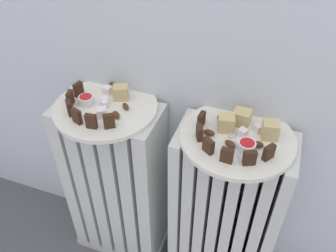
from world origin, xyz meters
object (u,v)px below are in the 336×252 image
object	(u,v)px
jam_bowl_left	(86,100)
fork	(235,145)
plate_left	(106,108)
plate_right	(237,138)
jam_bowl_right	(247,146)
radiator_right	(224,217)
radiator_left	(117,186)

from	to	relation	value
jam_bowl_left	fork	xyz separation A→B (m)	(0.41, -0.03, -0.01)
plate_left	fork	distance (m)	0.36
plate_right	jam_bowl_left	distance (m)	0.41
jam_bowl_right	radiator_right	bearing A→B (deg)	124.19
plate_left	radiator_left	bearing A→B (deg)	-63.43
plate_right	radiator_left	bearing A→B (deg)	-180.00
radiator_right	fork	xyz separation A→B (m)	(0.00, -0.04, 0.33)
radiator_left	plate_right	distance (m)	0.48
plate_left	plate_right	bearing A→B (deg)	0.00
radiator_left	fork	xyz separation A→B (m)	(0.36, -0.04, 0.33)
radiator_left	plate_right	world-z (taller)	plate_right
radiator_right	fork	world-z (taller)	fork
radiator_left	jam_bowl_right	size ratio (longest dim) A/B	15.02
plate_right	jam_bowl_right	bearing A→B (deg)	-55.81
radiator_left	radiator_right	xyz separation A→B (m)	(0.36, -0.00, 0.00)
jam_bowl_left	fork	world-z (taller)	jam_bowl_left
plate_right	jam_bowl_left	size ratio (longest dim) A/B	6.95
plate_left	jam_bowl_right	distance (m)	0.39
radiator_left	radiator_right	distance (m)	0.36
jam_bowl_left	fork	size ratio (longest dim) A/B	0.39
plate_left	jam_bowl_left	world-z (taller)	jam_bowl_left
radiator_right	fork	size ratio (longest dim) A/B	6.03
radiator_right	plate_right	world-z (taller)	plate_right
radiator_right	plate_left	bearing A→B (deg)	180.00
plate_left	jam_bowl_right	xyz separation A→B (m)	(0.39, -0.04, 0.02)
plate_left	fork	size ratio (longest dim) A/B	2.72
plate_left	fork	world-z (taller)	fork
plate_left	jam_bowl_left	size ratio (longest dim) A/B	6.95
radiator_left	plate_left	distance (m)	0.32
jam_bowl_left	jam_bowl_right	bearing A→B (deg)	-4.28
fork	radiator_right	bearing A→B (deg)	90.17
plate_left	jam_bowl_right	world-z (taller)	jam_bowl_right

